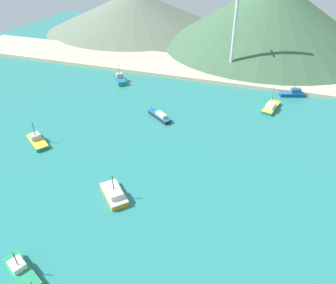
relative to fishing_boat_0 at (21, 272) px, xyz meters
The scene contains 12 objects.
ground 37.14m from the fishing_boat_0, 39.97° to the left, with size 260.00×280.00×0.50m.
fishing_boat_0 is the anchor object (origin of this frame).
fishing_boat_4 85.32m from the fishing_boat_0, 64.88° to the left, with size 7.82×4.47×5.15m.
fishing_boat_5 50.96m from the fishing_boat_0, 87.00° to the left, with size 7.90×6.40×2.13m.
fishing_boat_6 72.39m from the fishing_boat_0, 104.70° to the left, with size 6.68×7.32×6.54m.
fishing_boat_7 72.70m from the fishing_boat_0, 65.17° to the left, with size 4.84×9.27×6.53m.
fishing_boat_8 19.88m from the fishing_boat_0, 74.78° to the left, with size 7.50×7.40×5.40m.
fishing_boat_9 36.54m from the fishing_boat_0, 124.48° to the left, with size 8.08×6.77×5.55m.
beach_strip 94.38m from the fishing_boat_0, 72.45° to the left, with size 247.00×22.99×1.20m, color beige.
hill_west 142.21m from the fishing_boat_0, 106.95° to the left, with size 88.64×88.64×18.58m.
hill_central 127.29m from the fishing_boat_0, 78.93° to the left, with size 91.25×91.25×27.67m.
radio_tower 90.97m from the fishing_boat_0, 80.27° to the left, with size 3.56×2.85×35.59m.
Camera 1 is at (0.91, -13.98, 42.05)m, focal length 34.37 mm.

